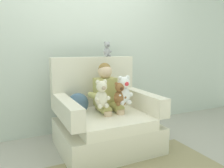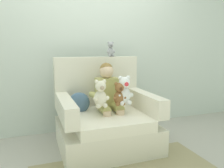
{
  "view_description": "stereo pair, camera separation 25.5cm",
  "coord_description": "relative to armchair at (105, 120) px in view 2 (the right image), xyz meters",
  "views": [
    {
      "loc": [
        -1.03,
        -2.32,
        1.19
      ],
      "look_at": [
        0.05,
        -0.05,
        0.78
      ],
      "focal_mm": 35.91,
      "sensor_mm": 36.0,
      "label": 1
    },
    {
      "loc": [
        -0.79,
        -2.42,
        1.19
      ],
      "look_at": [
        0.05,
        -0.05,
        0.78
      ],
      "focal_mm": 35.91,
      "sensor_mm": 36.0,
      "label": 2
    }
  ],
  "objects": [
    {
      "name": "ground_plane",
      "position": [
        0.0,
        -0.06,
        -0.33
      ],
      "size": [
        8.0,
        8.0,
        0.0
      ],
      "primitive_type": "plane",
      "color": "#ADA89E"
    },
    {
      "name": "plush_cream",
      "position": [
        -0.1,
        -0.17,
        0.36
      ],
      "size": [
        0.18,
        0.15,
        0.31
      ],
      "rotation": [
        0.0,
        0.0,
        0.36
      ],
      "color": "silver",
      "rests_on": "armchair"
    },
    {
      "name": "plush_white",
      "position": [
        0.19,
        -0.14,
        0.37
      ],
      "size": [
        0.2,
        0.16,
        0.34
      ],
      "rotation": [
        0.0,
        0.0,
        -0.14
      ],
      "color": "white",
      "rests_on": "armchair"
    },
    {
      "name": "armchair",
      "position": [
        0.0,
        0.0,
        0.0
      ],
      "size": [
        1.1,
        0.96,
        1.07
      ],
      "color": "silver",
      "rests_on": "ground"
    },
    {
      "name": "plush_grey_on_backrest",
      "position": [
        0.19,
        0.35,
        0.84
      ],
      "size": [
        0.12,
        0.1,
        0.2
      ],
      "rotation": [
        0.0,
        0.0,
        -0.13
      ],
      "color": "#9E9EA3",
      "rests_on": "armchair"
    },
    {
      "name": "plush_brown",
      "position": [
        0.12,
        -0.15,
        0.34
      ],
      "size": [
        0.16,
        0.13,
        0.27
      ],
      "rotation": [
        0.0,
        0.0,
        0.23
      ],
      "color": "brown",
      "rests_on": "armchair"
    },
    {
      "name": "throw_pillow",
      "position": [
        -0.29,
        0.12,
        0.2
      ],
      "size": [
        0.27,
        0.13,
        0.26
      ],
      "primitive_type": "ellipsoid",
      "rotation": [
        0.0,
        0.0,
        -0.05
      ],
      "color": "slate",
      "rests_on": "armchair"
    },
    {
      "name": "seated_child",
      "position": [
        0.05,
        0.02,
        0.32
      ],
      "size": [
        0.45,
        0.39,
        0.82
      ],
      "rotation": [
        0.0,
        0.0,
        0.06
      ],
      "color": "tan",
      "rests_on": "armchair"
    },
    {
      "name": "back_wall",
      "position": [
        0.0,
        0.72,
        0.97
      ],
      "size": [
        6.0,
        0.1,
        2.6
      ],
      "primitive_type": "cube",
      "color": "silver",
      "rests_on": "ground"
    }
  ]
}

